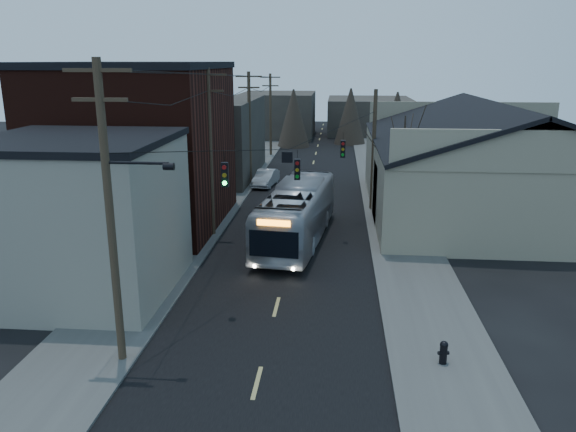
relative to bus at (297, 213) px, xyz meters
name	(u,v)px	position (x,y,z in m)	size (l,w,h in m)	color
ground	(248,420)	(-0.20, -17.37, -1.70)	(160.00, 160.00, 0.00)	black
road_surface	(306,193)	(-0.20, 12.63, -1.69)	(9.00, 110.00, 0.02)	black
sidewalk_left	(227,190)	(-6.70, 12.63, -1.64)	(4.00, 110.00, 0.12)	#474744
sidewalk_right	(387,194)	(6.30, 12.63, -1.64)	(4.00, 110.00, 0.12)	#474744
building_clapboard	(80,219)	(-9.20, -8.37, 1.80)	(8.00, 8.00, 7.00)	gray
building_brick	(140,148)	(-10.20, 2.63, 3.30)	(10.00, 12.00, 10.00)	black
building_left_far	(206,138)	(-9.70, 18.63, 1.80)	(9.00, 14.00, 7.00)	#322C28
warehouse	(489,175)	(12.80, 7.63, 1.00)	(16.16, 20.60, 7.73)	gray
building_far_left	(278,115)	(-6.20, 47.63, 1.30)	(10.00, 12.00, 6.00)	#322C28
building_far_right	(369,116)	(6.80, 52.63, 0.80)	(12.00, 14.00, 5.00)	#322C28
bare_tree	(402,175)	(6.30, 2.63, 1.90)	(0.40, 0.40, 7.20)	black
utility_lines	(257,141)	(-3.31, 6.77, 3.26)	(11.24, 45.28, 10.50)	#382B1E
bus	(297,213)	(0.00, 0.00, 0.00)	(2.85, 12.18, 3.39)	#A2A5AD
parked_car	(266,178)	(-3.75, 14.88, -1.00)	(1.47, 4.22, 1.39)	#A7ABAF
fire_hydrant	(444,351)	(6.17, -13.71, -1.12)	(0.41, 0.29, 0.85)	black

